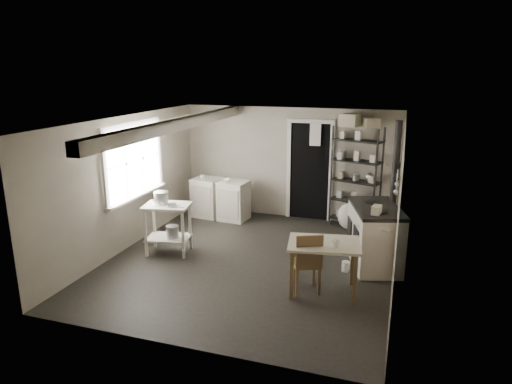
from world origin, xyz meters
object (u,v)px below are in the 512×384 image
(prep_table, at_px, (168,230))
(flour_sack, at_px, (349,217))
(shelf_rack, at_px, (356,180))
(work_table, at_px, (323,267))
(chair, at_px, (306,259))
(stove, at_px, (374,239))
(base_cabinets, at_px, (220,197))
(stockpot, at_px, (161,199))

(prep_table, height_order, flour_sack, prep_table)
(prep_table, distance_m, flour_sack, 3.52)
(prep_table, xyz_separation_m, shelf_rack, (2.85, 2.38, 0.55))
(shelf_rack, relative_size, flour_sack, 3.88)
(shelf_rack, xyz_separation_m, work_table, (-0.10, -2.98, -0.57))
(work_table, distance_m, chair, 0.26)
(stove, bearing_deg, prep_table, 173.22)
(prep_table, xyz_separation_m, chair, (2.52, -0.64, 0.08))
(shelf_rack, relative_size, stove, 1.62)
(stove, distance_m, chair, 1.49)
(stove, distance_m, work_table, 1.34)
(prep_table, distance_m, stove, 3.42)
(base_cabinets, distance_m, flour_sack, 2.67)
(flour_sack, bearing_deg, work_table, -90.48)
(work_table, bearing_deg, base_cabinets, 134.92)
(prep_table, distance_m, chair, 2.60)
(prep_table, relative_size, work_table, 0.88)
(chair, bearing_deg, prep_table, 140.72)
(base_cabinets, height_order, work_table, base_cabinets)
(prep_table, bearing_deg, work_table, -12.38)
(prep_table, height_order, stockpot, stockpot)
(chair, bearing_deg, base_cabinets, 106.89)
(flour_sack, bearing_deg, chair, -95.28)
(stockpot, height_order, work_table, stockpot)
(base_cabinets, xyz_separation_m, flour_sack, (2.65, 0.12, -0.22))
(stockpot, height_order, chair, stockpot)
(shelf_rack, bearing_deg, stove, -56.83)
(stockpot, relative_size, chair, 0.29)
(work_table, bearing_deg, prep_table, 167.62)
(stockpot, xyz_separation_m, shelf_rack, (2.96, 2.36, 0.01))
(flour_sack, bearing_deg, stove, -69.51)
(stockpot, xyz_separation_m, base_cabinets, (0.23, 2.02, -0.48))
(stockpot, distance_m, stove, 3.56)
(stove, xyz_separation_m, flour_sack, (-0.59, 1.57, -0.20))
(prep_table, bearing_deg, chair, -14.36)
(shelf_rack, bearing_deg, prep_table, -122.93)
(prep_table, bearing_deg, base_cabinets, 86.58)
(flour_sack, bearing_deg, stockpot, -143.41)
(work_table, bearing_deg, flour_sack, 89.52)
(prep_table, height_order, shelf_rack, shelf_rack)
(stove, height_order, flour_sack, stove)
(prep_table, relative_size, flour_sack, 1.67)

